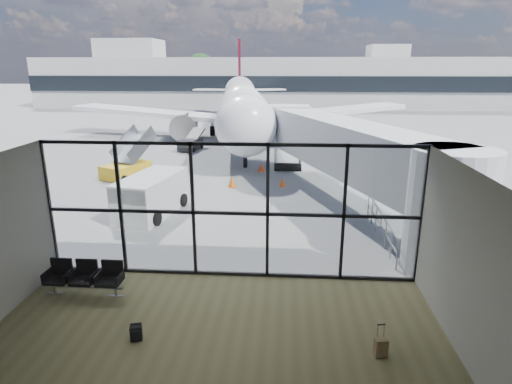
# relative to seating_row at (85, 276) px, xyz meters

# --- Properties ---
(ground) EXTENTS (220.00, 220.00, 0.00)m
(ground) POSITION_rel_seating_row_xyz_m (4.30, 41.46, -0.58)
(ground) COLOR slate
(ground) RESTS_ON ground
(lounge_shell) EXTENTS (12.02, 8.01, 4.51)m
(lounge_shell) POSITION_rel_seating_row_xyz_m (4.30, -3.34, 2.07)
(lounge_shell) COLOR brown
(lounge_shell) RESTS_ON ground
(glass_curtain_wall) EXTENTS (12.10, 0.12, 4.50)m
(glass_curtain_wall) POSITION_rel_seating_row_xyz_m (4.30, 1.46, 1.66)
(glass_curtain_wall) COLOR white
(glass_curtain_wall) RESTS_ON ground
(jet_bridge) EXTENTS (8.00, 16.50, 4.33)m
(jet_bridge) POSITION_rel_seating_row_xyz_m (9.20, 8.54, 2.18)
(jet_bridge) COLOR #AEB2B4
(jet_bridge) RESTS_ON ground
(apron_railing) EXTENTS (0.06, 5.46, 1.11)m
(apron_railing) POSITION_rel_seating_row_xyz_m (9.90, 4.96, 0.14)
(apron_railing) COLOR gray
(apron_railing) RESTS_ON ground
(far_terminal) EXTENTS (80.00, 12.20, 11.00)m
(far_terminal) POSITION_rel_seating_row_xyz_m (3.72, 63.43, 3.63)
(far_terminal) COLOR #B3B4AF
(far_terminal) RESTS_ON ground
(tree_0) EXTENTS (4.95, 4.95, 7.12)m
(tree_0) POSITION_rel_seating_row_xyz_m (-40.70, 73.46, 4.05)
(tree_0) COLOR #382619
(tree_0) RESTS_ON ground
(tree_1) EXTENTS (5.61, 5.61, 8.07)m
(tree_1) POSITION_rel_seating_row_xyz_m (-34.70, 73.46, 4.67)
(tree_1) COLOR #382619
(tree_1) RESTS_ON ground
(tree_2) EXTENTS (6.27, 6.27, 9.03)m
(tree_2) POSITION_rel_seating_row_xyz_m (-28.70, 73.46, 5.29)
(tree_2) COLOR #382619
(tree_2) RESTS_ON ground
(tree_3) EXTENTS (4.95, 4.95, 7.12)m
(tree_3) POSITION_rel_seating_row_xyz_m (-22.70, 73.46, 4.05)
(tree_3) COLOR #382619
(tree_3) RESTS_ON ground
(tree_4) EXTENTS (5.61, 5.61, 8.07)m
(tree_4) POSITION_rel_seating_row_xyz_m (-16.70, 73.46, 4.67)
(tree_4) COLOR #382619
(tree_4) RESTS_ON ground
(tree_5) EXTENTS (6.27, 6.27, 9.03)m
(tree_5) POSITION_rel_seating_row_xyz_m (-10.70, 73.46, 5.29)
(tree_5) COLOR #382619
(tree_5) RESTS_ON ground
(seating_row) EXTENTS (2.38, 0.68, 1.05)m
(seating_row) POSITION_rel_seating_row_xyz_m (0.00, 0.00, 0.00)
(seating_row) COLOR gray
(seating_row) RESTS_ON ground
(backpack) EXTENTS (0.33, 0.32, 0.44)m
(backpack) POSITION_rel_seating_row_xyz_m (2.33, -2.23, -0.37)
(backpack) COLOR black
(backpack) RESTS_ON ground
(suitcase) EXTENTS (0.34, 0.28, 0.84)m
(suitcase) POSITION_rel_seating_row_xyz_m (8.42, -2.44, -0.33)
(suitcase) COLOR brown
(suitcase) RESTS_ON ground
(airliner) EXTENTS (33.77, 39.28, 10.14)m
(airliner) POSITION_rel_seating_row_xyz_m (1.49, 32.21, 2.50)
(airliner) COLOR white
(airliner) RESTS_ON ground
(service_van) EXTENTS (2.70, 4.54, 1.85)m
(service_van) POSITION_rel_seating_row_xyz_m (-0.22, 7.27, 0.37)
(service_van) COLOR silver
(service_van) RESTS_ON ground
(belt_loader) EXTENTS (1.80, 3.63, 1.60)m
(belt_loader) POSITION_rel_seating_row_xyz_m (-1.84, 23.30, -0.05)
(belt_loader) COLOR black
(belt_loader) RESTS_ON ground
(mobile_stairs) EXTENTS (2.87, 3.82, 2.44)m
(mobile_stairs) POSITION_rel_seating_row_xyz_m (-3.89, 14.10, 0.00)
(mobile_stairs) COLOR gold
(mobile_stairs) RESTS_ON ground
(traffic_cone_a) EXTENTS (0.42, 0.42, 0.60)m
(traffic_cone_a) POSITION_rel_seating_row_xyz_m (2.97, 12.26, -0.30)
(traffic_cone_a) COLOR #F85F0D
(traffic_cone_a) RESTS_ON ground
(traffic_cone_b) EXTENTS (0.42, 0.42, 0.61)m
(traffic_cone_b) POSITION_rel_seating_row_xyz_m (4.44, 16.22, -0.30)
(traffic_cone_b) COLOR #FF430D
(traffic_cone_b) RESTS_ON ground
(traffic_cone_c) EXTENTS (0.37, 0.37, 0.53)m
(traffic_cone_c) POSITION_rel_seating_row_xyz_m (5.88, 12.60, -0.33)
(traffic_cone_c) COLOR #FD5B0D
(traffic_cone_c) RESTS_ON ground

